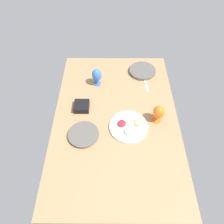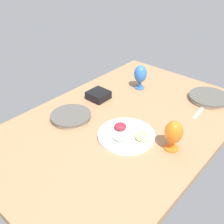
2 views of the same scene
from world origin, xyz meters
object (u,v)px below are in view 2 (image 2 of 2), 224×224
Objects in this scene: dinner_plate_left at (209,98)px; dinner_plate_right at (71,116)px; square_bowl_black at (98,95)px; fruit_platter at (127,135)px; hurricane_glass_orange at (174,133)px; hurricane_glass_blue at (140,75)px.

dinner_plate_right is at bearing -35.03° from dinner_plate_left.
dinner_plate_right is at bearing 7.93° from square_bowl_black.
dinner_plate_left is 0.85× the size of fruit_platter.
square_bowl_black is at bearing -101.23° from hurricane_glass_orange.
fruit_platter is 44.83cm from square_bowl_black.
dinner_plate_left is 73.79cm from square_bowl_black.
hurricane_glass_blue reaches higher than square_bowl_black.
hurricane_glass_blue is 1.03× the size of hurricane_glass_orange.
square_bowl_black is at bearing -172.07° from dinner_plate_right.
square_bowl_black reaches higher than dinner_plate_right.
hurricane_glass_blue is at bearing -129.89° from hurricane_glass_orange.
hurricane_glass_orange reaches higher than dinner_plate_left.
dinner_plate_right is at bearing -7.85° from hurricane_glass_blue.
hurricane_glass_orange reaches higher than dinner_plate_right.
hurricane_glass_blue reaches higher than fruit_platter.
hurricane_glass_orange is (59.86, 6.71, 8.57)cm from dinner_plate_left.
square_bowl_black is at bearing -21.46° from hurricane_glass_blue.
dinner_plate_right is 28.28cm from square_bowl_black.
fruit_platter is at bearing 63.71° from square_bowl_black.
dinner_plate_left and dinner_plate_right have the same top height.
square_bowl_black is at bearing -50.15° from dinner_plate_left.
square_bowl_black is (-27.97, -3.90, 1.42)cm from dinner_plate_right.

